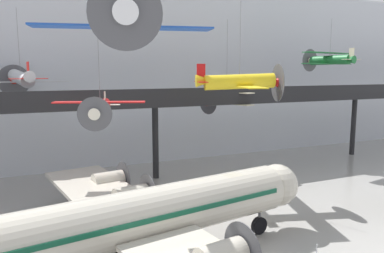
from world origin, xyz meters
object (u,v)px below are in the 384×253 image
at_px(suspended_plane_cream_biplane, 226,99).
at_px(suspended_plane_silver_racer, 21,78).
at_px(suspended_plane_red_highwing, 100,107).
at_px(suspended_plane_blue_trainer, 124,21).
at_px(airliner_silver_main, 132,219).
at_px(suspended_plane_green_biplane, 330,60).
at_px(suspended_plane_yellow_lowwing, 239,82).

distance_m(suspended_plane_cream_biplane, suspended_plane_silver_racer, 23.11).
distance_m(suspended_plane_red_highwing, suspended_plane_blue_trainer, 12.44).
bearing_deg(airliner_silver_main, suspended_plane_green_biplane, 18.35).
xyz_separation_m(suspended_plane_blue_trainer, suspended_plane_silver_racer, (-5.37, 22.00, -3.33)).
relative_size(suspended_plane_yellow_lowwing, suspended_plane_green_biplane, 1.21).
bearing_deg(suspended_plane_silver_racer, suspended_plane_blue_trainer, -178.00).
distance_m(suspended_plane_blue_trainer, suspended_plane_cream_biplane, 27.48).
xyz_separation_m(suspended_plane_green_biplane, suspended_plane_cream_biplane, (-12.06, 4.32, -4.76)).
relative_size(airliner_silver_main, suspended_plane_green_biplane, 3.86).
bearing_deg(suspended_plane_silver_racer, suspended_plane_cream_biplane, -105.95).
bearing_deg(suspended_plane_yellow_lowwing, suspended_plane_cream_biplane, 83.66).
height_order(airliner_silver_main, suspended_plane_cream_biplane, suspended_plane_cream_biplane).
relative_size(airliner_silver_main, suspended_plane_blue_trainer, 3.38).
distance_m(suspended_plane_blue_trainer, suspended_plane_silver_racer, 22.89).
height_order(airliner_silver_main, suspended_plane_yellow_lowwing, suspended_plane_yellow_lowwing).
bearing_deg(suspended_plane_yellow_lowwing, airliner_silver_main, -127.05).
relative_size(suspended_plane_blue_trainer, suspended_plane_silver_racer, 0.97).
xyz_separation_m(suspended_plane_red_highwing, suspended_plane_blue_trainer, (-0.58, -11.13, 5.52)).
bearing_deg(suspended_plane_green_biplane, suspended_plane_cream_biplane, 60.37).
height_order(suspended_plane_red_highwing, suspended_plane_blue_trainer, suspended_plane_blue_trainer).
xyz_separation_m(airliner_silver_main, suspended_plane_silver_racer, (-5.70, 21.31, 7.95)).
xyz_separation_m(suspended_plane_red_highwing, suspended_plane_cream_biplane, (16.95, 9.17, -0.44)).
relative_size(airliner_silver_main, suspended_plane_cream_biplane, 2.83).
height_order(airliner_silver_main, suspended_plane_silver_racer, suspended_plane_silver_racer).
xyz_separation_m(suspended_plane_red_highwing, suspended_plane_silver_racer, (-5.95, 10.87, 2.19)).
relative_size(suspended_plane_green_biplane, suspended_plane_cream_biplane, 0.73).
bearing_deg(suspended_plane_yellow_lowwing, suspended_plane_blue_trainer, -125.82).
bearing_deg(suspended_plane_red_highwing, suspended_plane_cream_biplane, 137.58).
distance_m(suspended_plane_red_highwing, suspended_plane_yellow_lowwing, 12.79).
bearing_deg(suspended_plane_blue_trainer, suspended_plane_silver_racer, -153.80).
height_order(airliner_silver_main, suspended_plane_blue_trainer, suspended_plane_blue_trainer).
height_order(suspended_plane_yellow_lowwing, suspended_plane_cream_biplane, suspended_plane_yellow_lowwing).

